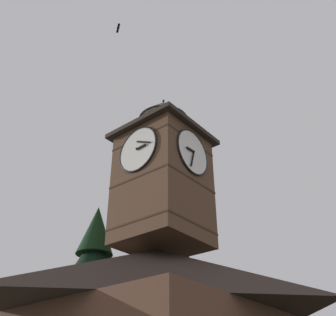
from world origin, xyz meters
TOP-DOWN VIEW (x-y plane):
  - clock_tower at (0.65, 0.11)m, footprint 4.66×4.66m
  - moon at (-16.61, -37.15)m, footprint 1.63×1.63m
  - flying_bird_high at (4.15, -0.58)m, footprint 0.51×0.67m

SIDE VIEW (x-z plane):
  - clock_tower at x=0.65m, z-range 8.30..17.57m
  - moon at x=-16.61m, z-range 15.66..17.29m
  - flying_bird_high at x=4.15m, z-range 21.82..21.92m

